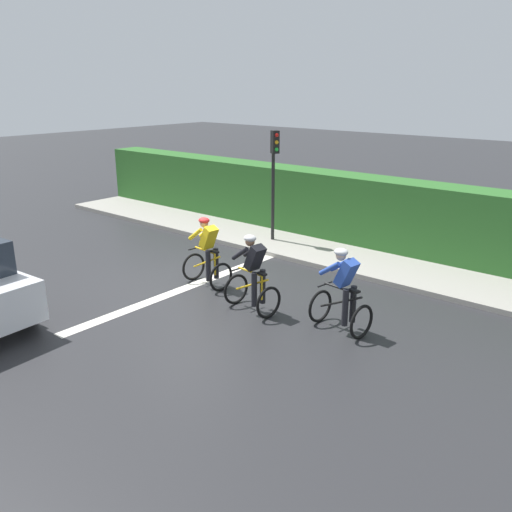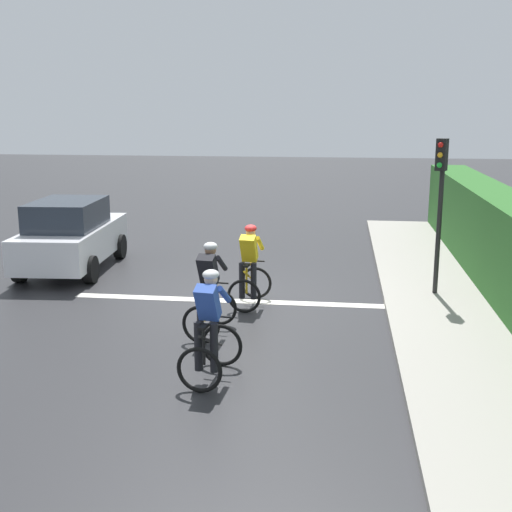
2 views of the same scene
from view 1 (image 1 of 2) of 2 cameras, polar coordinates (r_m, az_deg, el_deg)
ground_plane at (r=13.08m, az=-7.35°, el=-3.01°), size 80.00×80.00×0.00m
sidewalk_kerb at (r=15.17m, az=10.22°, el=0.05°), size 2.80×23.08×0.12m
stone_wall_low at (r=15.86m, az=11.90°, el=1.63°), size 0.44×23.08×0.59m
hedge_wall at (r=15.94m, az=12.58°, el=4.39°), size 1.10×23.08×2.06m
road_marking_stop_line at (r=12.97m, az=-6.88°, el=-3.15°), size 7.00×0.30×0.01m
cyclist_lead at (r=10.47m, az=9.17°, el=-3.83°), size 0.81×1.16×1.66m
cyclist_second at (r=11.21m, az=-0.31°, el=-2.10°), size 0.81×1.16×1.66m
cyclist_mid at (r=12.69m, az=-5.15°, el=0.23°), size 0.79×1.14×1.66m
traffic_light_near_crossing at (r=15.78m, az=1.92°, el=9.09°), size 0.27×0.29×3.34m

